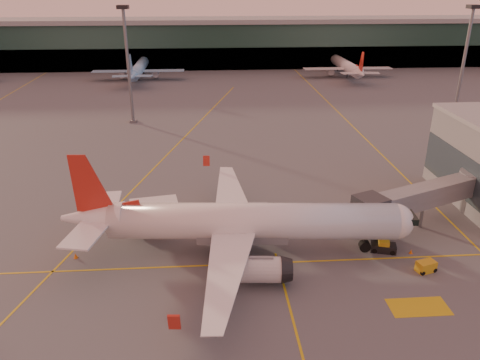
{
  "coord_description": "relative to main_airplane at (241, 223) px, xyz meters",
  "views": [
    {
      "loc": [
        -2.71,
        -40.94,
        30.29
      ],
      "look_at": [
        1.51,
        18.18,
        5.0
      ],
      "focal_mm": 35.0,
      "sensor_mm": 36.0,
      "label": 1
    }
  ],
  "objects": [
    {
      "name": "distant_aircraft_row",
      "position": [
        10.01,
        110.46,
        -4.08
      ],
      "size": [
        350.0,
        34.0,
        13.0
      ],
      "color": "#7FAED5",
      "rests_on": "ground"
    },
    {
      "name": "main_airplane",
      "position": [
        0.0,
        0.0,
        0.0
      ],
      "size": [
        41.58,
        37.5,
        12.54
      ],
      "rotation": [
        0.0,
        0.0,
        -0.08
      ],
      "color": "white",
      "rests_on": "ground"
    },
    {
      "name": "terminal",
      "position": [
        -0.82,
        134.25,
        4.69
      ],
      "size": [
        400.0,
        20.0,
        17.6
      ],
      "color": "#19382D",
      "rests_on": "ground"
    },
    {
      "name": "cone_tail",
      "position": [
        -19.61,
        0.18,
        -3.77
      ],
      "size": [
        0.49,
        0.49,
        0.63
      ],
      "color": "orange",
      "rests_on": "ground"
    },
    {
      "name": "ground",
      "position": [
        -0.82,
        -7.54,
        -4.08
      ],
      "size": [
        600.0,
        600.0,
        0.0
      ],
      "primitive_type": "plane",
      "color": "#4C4F54",
      "rests_on": "ground"
    },
    {
      "name": "pushback_tug",
      "position": [
        17.31,
        -0.92,
        -3.45
      ],
      "size": [
        3.3,
        2.34,
        1.53
      ],
      "rotation": [
        0.0,
        0.0,
        -0.28
      ],
      "color": "black",
      "rests_on": "ground"
    },
    {
      "name": "taxi_markings",
      "position": [
        -8.14,
        36.95,
        -4.07
      ],
      "size": [
        100.12,
        173.0,
        0.01
      ],
      "color": "gold",
      "rests_on": "ground"
    },
    {
      "name": "cone_wing_left",
      "position": [
        -1.55,
        16.0,
        -3.8
      ],
      "size": [
        0.46,
        0.46,
        0.58
      ],
      "color": "orange",
      "rests_on": "ground"
    },
    {
      "name": "catering_truck",
      "position": [
        -10.62,
        5.65,
        -1.46
      ],
      "size": [
        6.29,
        3.53,
        4.61
      ],
      "rotation": [
        0.0,
        0.0,
        0.17
      ],
      "color": "#B53E19",
      "rests_on": "ground"
    },
    {
      "name": "mast_east_near",
      "position": [
        54.18,
        54.46,
        10.79
      ],
      "size": [
        2.4,
        2.4,
        25.6
      ],
      "color": "slate",
      "rests_on": "ground"
    },
    {
      "name": "jet_bridge",
      "position": [
        25.62,
        5.33,
        0.17
      ],
      "size": [
        21.58,
        11.31,
        6.1
      ],
      "color": "slate",
      "rests_on": "ground"
    },
    {
      "name": "cone_nose",
      "position": [
        20.49,
        -1.67,
        -3.81
      ],
      "size": [
        0.43,
        0.43,
        0.54
      ],
      "color": "orange",
      "rests_on": "ground"
    },
    {
      "name": "gpu_cart",
      "position": [
        20.6,
        -5.46,
        -3.46
      ],
      "size": [
        2.43,
        1.86,
        1.26
      ],
      "rotation": [
        0.0,
        0.0,
        0.29
      ],
      "color": "gold",
      "rests_on": "ground"
    },
    {
      "name": "mast_west_near",
      "position": [
        -20.82,
        58.46,
        10.79
      ],
      "size": [
        2.4,
        2.4,
        25.6
      ],
      "color": "slate",
      "rests_on": "ground"
    }
  ]
}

